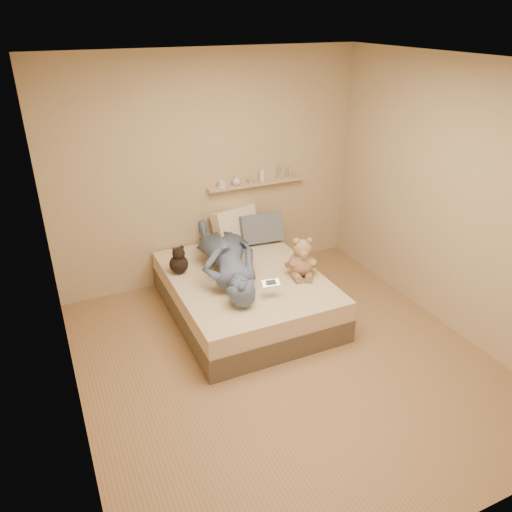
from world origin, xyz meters
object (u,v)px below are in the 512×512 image
teddy_bear (302,260)px  wall_shelf (256,183)px  pillow_grey (261,228)px  pillow_cream (236,225)px  dark_plush (179,261)px  game_console (271,283)px  bed (245,294)px  person (226,256)px

teddy_bear → wall_shelf: size_ratio=0.36×
pillow_grey → teddy_bear: bearing=-88.9°
wall_shelf → pillow_cream: bearing=-165.5°
dark_plush → teddy_bear: bearing=-27.5°
game_console → teddy_bear: teddy_bear is taller
bed → pillow_cream: pillow_cream is taller
teddy_bear → dark_plush: 1.28m
pillow_cream → person: size_ratio=0.34×
game_console → wall_shelf: size_ratio=0.15×
game_console → person: person is taller
teddy_bear → person: bearing=151.1°
pillow_grey → wall_shelf: size_ratio=0.42×
bed → wall_shelf: bearing=58.8°
dark_plush → person: person is taller
game_console → dark_plush: 1.07m
game_console → dark_plush: dark_plush is taller
game_console → pillow_grey: pillow_grey is taller
bed → person: (-0.15, 0.13, 0.42)m
person → teddy_bear: bearing=162.0°
dark_plush → person: (0.45, -0.21, 0.06)m
wall_shelf → pillow_grey: bearing=-98.9°
bed → teddy_bear: (0.53, -0.25, 0.40)m
bed → pillow_grey: size_ratio=3.80×
bed → wall_shelf: size_ratio=1.58×
teddy_bear → person: teddy_bear is taller
dark_plush → wall_shelf: wall_shelf is taller
bed → dark_plush: bearing=150.5°
game_console → person: bearing=107.3°
game_console → pillow_grey: 1.29m
dark_plush → pillow_cream: (0.85, 0.49, 0.07)m
person → game_console: bearing=118.3°
game_console → teddy_bear: 0.55m
bed → pillow_cream: (0.25, 0.83, 0.43)m
pillow_cream → pillow_grey: bearing=-27.4°
dark_plush → pillow_cream: bearing=30.1°
teddy_bear → pillow_grey: (-0.02, 0.94, -0.01)m
teddy_bear → pillow_grey: bearing=91.1°
teddy_bear → pillow_grey: size_ratio=0.87×
game_console → dark_plush: (-0.65, 0.85, -0.02)m
teddy_bear → person: 0.78m
pillow_grey → wall_shelf: bearing=81.1°
bed → wall_shelf: wall_shelf is taller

